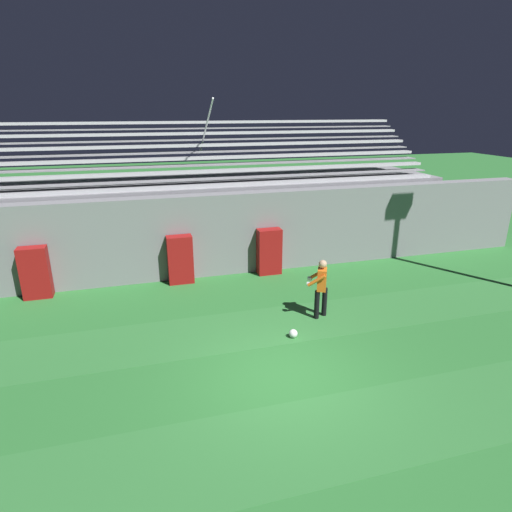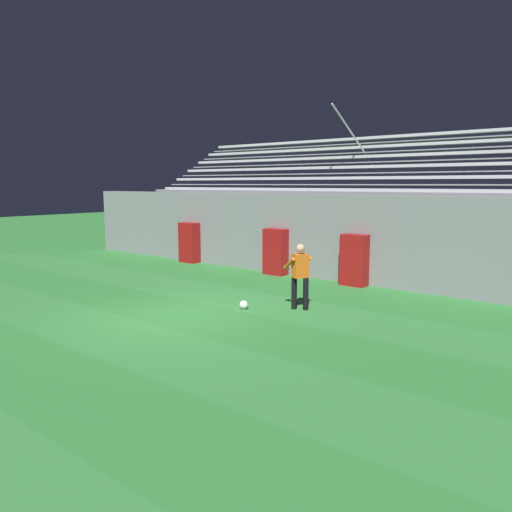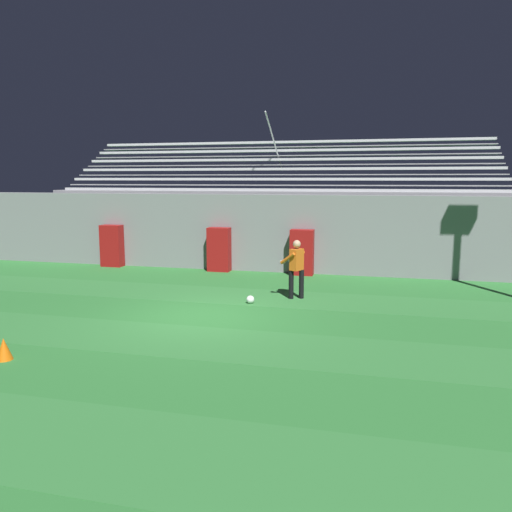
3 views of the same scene
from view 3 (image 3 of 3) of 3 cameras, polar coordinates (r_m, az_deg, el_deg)
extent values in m
plane|color=#2D7533|center=(12.44, -5.93, -6.89)|extent=(80.00, 80.00, 0.00)
cube|color=#337A38|center=(7.45, -22.43, -18.64)|extent=(28.00, 2.07, 0.01)
cube|color=#337A38|center=(10.79, -9.28, -9.43)|extent=(28.00, 2.07, 0.01)
cube|color=#337A38|center=(14.54, -2.91, -4.54)|extent=(28.00, 2.07, 0.01)
cube|color=gray|center=(18.34, 0.82, 2.67)|extent=(24.00, 0.60, 2.80)
cube|color=maroon|center=(18.29, -4.24, 0.75)|extent=(0.82, 0.44, 1.60)
cube|color=maroon|center=(17.60, 5.26, 0.41)|extent=(0.82, 0.44, 1.60)
cube|color=maroon|center=(20.04, -16.13, 1.13)|extent=(0.82, 0.44, 1.60)
cube|color=gray|center=(20.96, 2.46, 3.57)|extent=(18.00, 4.60, 2.90)
cube|color=silver|center=(18.97, 1.34, 7.57)|extent=(17.10, 0.36, 0.10)
cube|color=gray|center=(18.78, 1.20, 6.86)|extent=(17.10, 0.60, 0.04)
cube|color=silver|center=(19.65, 1.78, 8.78)|extent=(17.10, 0.36, 0.10)
cube|color=gray|center=(19.46, 1.66, 8.10)|extent=(17.10, 0.60, 0.04)
cube|color=silver|center=(20.34, 2.20, 9.90)|extent=(17.10, 0.36, 0.10)
cube|color=gray|center=(20.14, 2.08, 9.26)|extent=(17.10, 0.60, 0.04)
cube|color=silver|center=(21.04, 2.59, 10.95)|extent=(17.10, 0.36, 0.10)
cube|color=gray|center=(20.83, 2.48, 10.34)|extent=(17.10, 0.60, 0.04)
cube|color=silver|center=(21.74, 2.97, 11.93)|extent=(17.10, 0.36, 0.10)
cube|color=gray|center=(21.53, 2.86, 11.35)|extent=(17.10, 0.60, 0.04)
cube|color=silver|center=(22.45, 3.32, 12.85)|extent=(17.10, 0.36, 0.10)
cube|color=gray|center=(22.24, 3.22, 12.30)|extent=(17.10, 0.60, 0.04)
cylinder|color=silver|center=(20.50, 2.10, 12.83)|extent=(0.06, 3.33, 2.05)
cylinder|color=black|center=(14.12, 4.04, -3.26)|extent=(0.19, 0.19, 0.82)
cylinder|color=black|center=(14.19, 5.21, -3.22)|extent=(0.19, 0.19, 0.82)
cube|color=orange|center=(14.02, 4.66, -0.40)|extent=(0.38, 0.45, 0.60)
sphere|color=tan|center=(13.96, 4.69, 1.38)|extent=(0.22, 0.22, 0.22)
cylinder|color=orange|center=(13.90, 3.63, -0.26)|extent=(0.47, 0.29, 0.37)
cylinder|color=orange|center=(14.29, 4.76, -0.03)|extent=(0.47, 0.29, 0.37)
cube|color=silver|center=(14.07, 3.06, -0.69)|extent=(0.15, 0.15, 0.08)
cube|color=silver|center=(14.39, 4.00, -0.48)|extent=(0.15, 0.15, 0.08)
sphere|color=white|center=(13.61, -0.65, -5.00)|extent=(0.22, 0.22, 0.22)
cone|color=orange|center=(10.59, -26.85, -9.46)|extent=(0.30, 0.30, 0.42)
camera|label=1|loc=(8.09, -48.74, 21.26)|focal=30.00mm
camera|label=2|loc=(5.84, 67.68, 1.33)|focal=35.00mm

